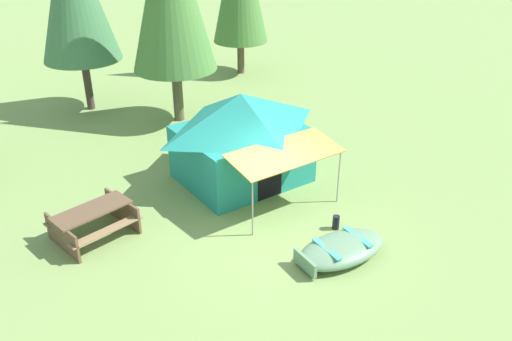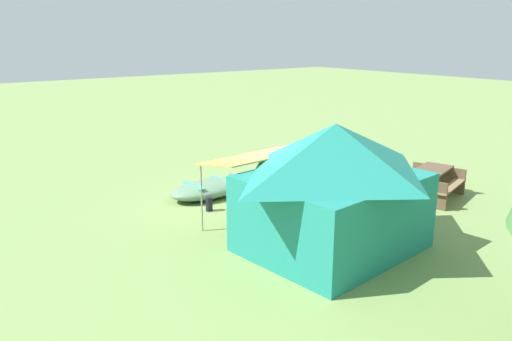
% 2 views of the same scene
% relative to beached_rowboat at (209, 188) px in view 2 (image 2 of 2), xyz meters
% --- Properties ---
extents(ground_plane, '(80.00, 80.00, 0.00)m').
position_rel_beached_rowboat_xyz_m(ground_plane, '(-0.61, 1.76, -0.23)').
color(ground_plane, '#789551').
extents(beached_rowboat, '(2.26, 1.27, 0.43)m').
position_rel_beached_rowboat_xyz_m(beached_rowboat, '(0.00, 0.00, 0.00)').
color(beached_rowboat, slate).
rests_on(beached_rowboat, ground_plane).
extents(canvas_cabin_tent, '(3.76, 4.35, 2.56)m').
position_rel_beached_rowboat_xyz_m(canvas_cabin_tent, '(-0.21, 4.36, 1.10)').
color(canvas_cabin_tent, '#208479').
rests_on(canvas_cabin_tent, ground_plane).
extents(picnic_table, '(2.13, 1.89, 0.74)m').
position_rel_beached_rowboat_xyz_m(picnic_table, '(-4.62, 3.55, 0.24)').
color(picnic_table, brown).
rests_on(picnic_table, ground_plane).
extents(cooler_box, '(0.68, 0.57, 0.33)m').
position_rel_beached_rowboat_xyz_m(cooler_box, '(-0.78, 3.29, -0.06)').
color(cooler_box, '#1E865F').
rests_on(cooler_box, ground_plane).
extents(fuel_can, '(0.20, 0.20, 0.36)m').
position_rel_beached_rowboat_xyz_m(fuel_can, '(0.59, 0.98, -0.05)').
color(fuel_can, black).
rests_on(fuel_can, ground_plane).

